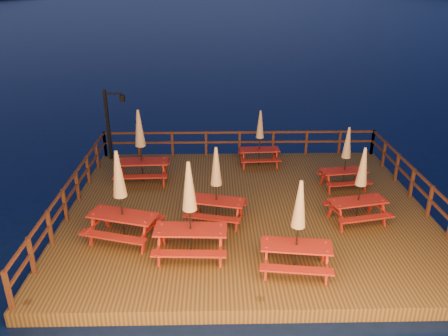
# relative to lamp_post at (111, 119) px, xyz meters

# --- Properties ---
(ground) EXTENTS (500.00, 500.00, 0.00)m
(ground) POSITION_rel_lamp_post_xyz_m (5.39, -4.55, -2.20)
(ground) COLOR black
(ground) RESTS_ON ground
(deck) EXTENTS (12.00, 10.00, 0.40)m
(deck) POSITION_rel_lamp_post_xyz_m (5.39, -4.55, -2.00)
(deck) COLOR #412C15
(deck) RESTS_ON ground
(deck_piles) EXTENTS (11.44, 9.44, 1.40)m
(deck_piles) POSITION_rel_lamp_post_xyz_m (5.39, -4.55, -2.50)
(deck_piles) COLOR #3A2112
(deck_piles) RESTS_ON ground
(railing) EXTENTS (11.80, 9.75, 1.10)m
(railing) POSITION_rel_lamp_post_xyz_m (5.39, -2.77, -1.03)
(railing) COLOR #3A2112
(railing) RESTS_ON deck
(lamp_post) EXTENTS (0.85, 0.18, 3.00)m
(lamp_post) POSITION_rel_lamp_post_xyz_m (0.00, 0.00, 0.00)
(lamp_post) COLOR black
(lamp_post) RESTS_ON deck
(picnic_table_0) EXTENTS (2.03, 1.74, 2.63)m
(picnic_table_0) POSITION_rel_lamp_post_xyz_m (6.42, -8.02, -0.43)
(picnic_table_0) COLOR maroon
(picnic_table_0) RESTS_ON deck
(picnic_table_1) EXTENTS (1.81, 1.56, 2.35)m
(picnic_table_1) POSITION_rel_lamp_post_xyz_m (9.05, -3.05, -0.57)
(picnic_table_1) COLOR maroon
(picnic_table_1) RESTS_ON deck
(picnic_table_2) EXTENTS (2.03, 1.79, 2.52)m
(picnic_table_2) POSITION_rel_lamp_post_xyz_m (8.81, -5.51, -0.49)
(picnic_table_2) COLOR maroon
(picnic_table_2) RESTS_ON deck
(picnic_table_3) EXTENTS (2.06, 1.72, 2.85)m
(picnic_table_3) POSITION_rel_lamp_post_xyz_m (3.64, -7.27, -0.32)
(picnic_table_3) COLOR maroon
(picnic_table_3) RESTS_ON deck
(picnic_table_4) EXTENTS (2.07, 1.84, 2.53)m
(picnic_table_4) POSITION_rel_lamp_post_xyz_m (4.35, -5.40, -0.48)
(picnic_table_4) COLOR maroon
(picnic_table_4) RESTS_ON deck
(picnic_table_5) EXTENTS (2.37, 2.13, 2.83)m
(picnic_table_5) POSITION_rel_lamp_post_xyz_m (1.62, -6.43, -0.32)
(picnic_table_5) COLOR maroon
(picnic_table_5) RESTS_ON deck
(picnic_table_6) EXTENTS (2.03, 1.69, 2.83)m
(picnic_table_6) POSITION_rel_lamp_post_xyz_m (1.56, -2.36, -0.33)
(picnic_table_6) COLOR maroon
(picnic_table_6) RESTS_ON deck
(picnic_table_7) EXTENTS (1.70, 1.43, 2.34)m
(picnic_table_7) POSITION_rel_lamp_post_xyz_m (6.15, -0.83, -0.58)
(picnic_table_7) COLOR maroon
(picnic_table_7) RESTS_ON deck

